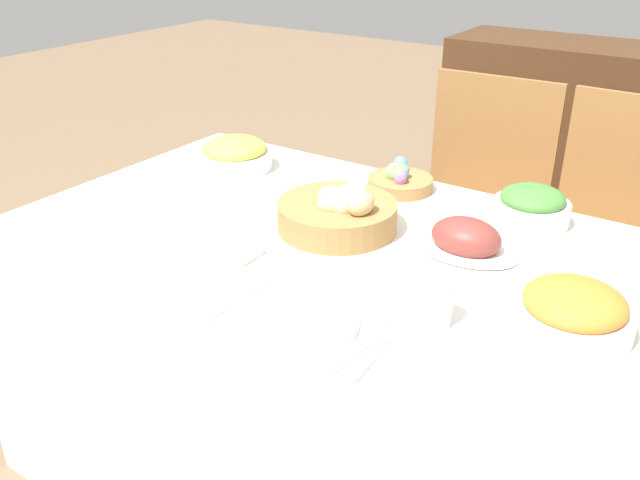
{
  "coord_description": "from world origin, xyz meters",
  "views": [
    {
      "loc": [
        0.71,
        -1.17,
        1.42
      ],
      "look_at": [
        -0.03,
        -0.07,
        0.76
      ],
      "focal_mm": 38.0,
      "sensor_mm": 36.0,
      "label": 1
    }
  ],
  "objects_px": {
    "chair_far_right": "(610,243)",
    "drinking_cup": "(435,302)",
    "bread_basket": "(339,212)",
    "green_salad_bowl": "(532,207)",
    "pineapple_bowl": "(235,154)",
    "carrot_bowl": "(573,311)",
    "knife": "(362,348)",
    "chair_far_center": "(473,210)",
    "fork": "(239,300)",
    "egg_basket": "(400,180)",
    "ham_platter": "(466,240)",
    "sideboard": "(589,149)",
    "butter_dish": "(229,247)",
    "spoon": "(377,353)",
    "dinner_plate": "(297,322)"
  },
  "relations": [
    {
      "from": "ham_platter",
      "to": "green_salad_bowl",
      "type": "relative_size",
      "value": 1.35
    },
    {
      "from": "pineapple_bowl",
      "to": "carrot_bowl",
      "type": "bearing_deg",
      "value": -16.14
    },
    {
      "from": "fork",
      "to": "drinking_cup",
      "type": "xyz_separation_m",
      "value": [
        0.35,
        0.14,
        0.04
      ]
    },
    {
      "from": "pineapple_bowl",
      "to": "fork",
      "type": "bearing_deg",
      "value": -48.99
    },
    {
      "from": "chair_far_center",
      "to": "fork",
      "type": "height_order",
      "value": "chair_far_center"
    },
    {
      "from": "ham_platter",
      "to": "bread_basket",
      "type": "bearing_deg",
      "value": -167.74
    },
    {
      "from": "chair_far_right",
      "to": "chair_far_center",
      "type": "bearing_deg",
      "value": -177.2
    },
    {
      "from": "green_salad_bowl",
      "to": "chair_far_center",
      "type": "bearing_deg",
      "value": 124.03
    },
    {
      "from": "carrot_bowl",
      "to": "dinner_plate",
      "type": "height_order",
      "value": "carrot_bowl"
    },
    {
      "from": "carrot_bowl",
      "to": "butter_dish",
      "type": "bearing_deg",
      "value": -170.5
    },
    {
      "from": "chair_far_right",
      "to": "egg_basket",
      "type": "distance_m",
      "value": 0.71
    },
    {
      "from": "dinner_plate",
      "to": "fork",
      "type": "relative_size",
      "value": 1.28
    },
    {
      "from": "spoon",
      "to": "drinking_cup",
      "type": "distance_m",
      "value": 0.15
    },
    {
      "from": "bread_basket",
      "to": "green_salad_bowl",
      "type": "bearing_deg",
      "value": 38.43
    },
    {
      "from": "ham_platter",
      "to": "chair_far_right",
      "type": "bearing_deg",
      "value": 74.53
    },
    {
      "from": "chair_far_center",
      "to": "bread_basket",
      "type": "bearing_deg",
      "value": -95.35
    },
    {
      "from": "chair_far_center",
      "to": "green_salad_bowl",
      "type": "relative_size",
      "value": 5.1
    },
    {
      "from": "drinking_cup",
      "to": "ham_platter",
      "type": "bearing_deg",
      "value": 102.64
    },
    {
      "from": "sideboard",
      "to": "fork",
      "type": "distance_m",
      "value": 2.22
    },
    {
      "from": "bread_basket",
      "to": "butter_dish",
      "type": "relative_size",
      "value": 2.18
    },
    {
      "from": "knife",
      "to": "drinking_cup",
      "type": "bearing_deg",
      "value": 68.59
    },
    {
      "from": "egg_basket",
      "to": "fork",
      "type": "xyz_separation_m",
      "value": [
        0.01,
        -0.69,
        -0.02
      ]
    },
    {
      "from": "sideboard",
      "to": "butter_dish",
      "type": "distance_m",
      "value": 2.09
    },
    {
      "from": "bread_basket",
      "to": "chair_far_center",
      "type": "bearing_deg",
      "value": 86.27
    },
    {
      "from": "bread_basket",
      "to": "drinking_cup",
      "type": "xyz_separation_m",
      "value": [
        0.36,
        -0.24,
        0.0
      ]
    },
    {
      "from": "spoon",
      "to": "drinking_cup",
      "type": "bearing_deg",
      "value": 71.71
    },
    {
      "from": "chair_far_right",
      "to": "knife",
      "type": "relative_size",
      "value": 5.15
    },
    {
      "from": "carrot_bowl",
      "to": "green_salad_bowl",
      "type": "relative_size",
      "value": 1.18
    },
    {
      "from": "green_salad_bowl",
      "to": "dinner_plate",
      "type": "relative_size",
      "value": 0.79
    },
    {
      "from": "sideboard",
      "to": "green_salad_bowl",
      "type": "relative_size",
      "value": 7.0
    },
    {
      "from": "pineapple_bowl",
      "to": "butter_dish",
      "type": "xyz_separation_m",
      "value": [
        0.34,
        -0.43,
        -0.03
      ]
    },
    {
      "from": "bread_basket",
      "to": "ham_platter",
      "type": "distance_m",
      "value": 0.3
    },
    {
      "from": "carrot_bowl",
      "to": "knife",
      "type": "bearing_deg",
      "value": -137.16
    },
    {
      "from": "chair_far_center",
      "to": "spoon",
      "type": "bearing_deg",
      "value": -78.05
    },
    {
      "from": "chair_far_center",
      "to": "bread_basket",
      "type": "xyz_separation_m",
      "value": [
        -0.05,
        -0.76,
        0.26
      ]
    },
    {
      "from": "knife",
      "to": "ham_platter",
      "type": "bearing_deg",
      "value": 93.92
    },
    {
      "from": "chair_far_right",
      "to": "drinking_cup",
      "type": "relative_size",
      "value": 10.38
    },
    {
      "from": "bread_basket",
      "to": "butter_dish",
      "type": "height_order",
      "value": "bread_basket"
    },
    {
      "from": "pineapple_bowl",
      "to": "sideboard",
      "type": "bearing_deg",
      "value": 68.4
    },
    {
      "from": "fork",
      "to": "bread_basket",
      "type": "bearing_deg",
      "value": 96.0
    },
    {
      "from": "carrot_bowl",
      "to": "fork",
      "type": "xyz_separation_m",
      "value": [
        -0.56,
        -0.26,
        -0.04
      ]
    },
    {
      "from": "ham_platter",
      "to": "knife",
      "type": "relative_size",
      "value": 1.36
    },
    {
      "from": "carrot_bowl",
      "to": "knife",
      "type": "relative_size",
      "value": 1.2
    },
    {
      "from": "chair_far_right",
      "to": "bread_basket",
      "type": "relative_size",
      "value": 3.26
    },
    {
      "from": "chair_far_right",
      "to": "green_salad_bowl",
      "type": "height_order",
      "value": "chair_far_right"
    },
    {
      "from": "green_salad_bowl",
      "to": "carrot_bowl",
      "type": "bearing_deg",
      "value": -62.65
    },
    {
      "from": "bread_basket",
      "to": "green_salad_bowl",
      "type": "distance_m",
      "value": 0.47
    },
    {
      "from": "chair_far_center",
      "to": "bread_basket",
      "type": "distance_m",
      "value": 0.8
    },
    {
      "from": "chair_far_right",
      "to": "dinner_plate",
      "type": "relative_size",
      "value": 4.03
    },
    {
      "from": "fork",
      "to": "drinking_cup",
      "type": "bearing_deg",
      "value": 26.14
    }
  ]
}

